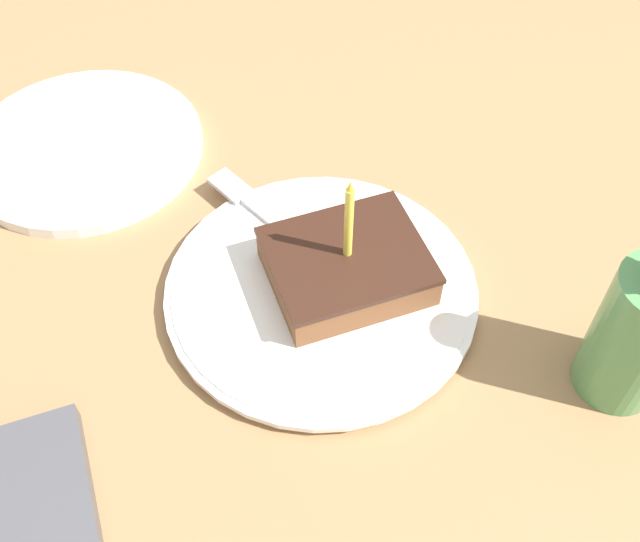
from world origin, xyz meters
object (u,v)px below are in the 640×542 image
(fork, at_px, (270,219))
(side_plate, at_px, (85,147))
(plate, at_px, (320,288))
(cake_slice, at_px, (346,263))

(fork, height_order, side_plate, fork)
(plate, xyz_separation_m, fork, (0.09, 0.02, 0.01))
(cake_slice, xyz_separation_m, side_plate, (0.26, 0.19, -0.03))
(plate, height_order, side_plate, plate)
(plate, height_order, fork, fork)
(side_plate, bearing_deg, fork, -139.43)
(side_plate, bearing_deg, cake_slice, -143.73)
(fork, xyz_separation_m, side_plate, (0.18, 0.15, -0.01))
(fork, distance_m, side_plate, 0.23)
(cake_slice, bearing_deg, plate, 90.28)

